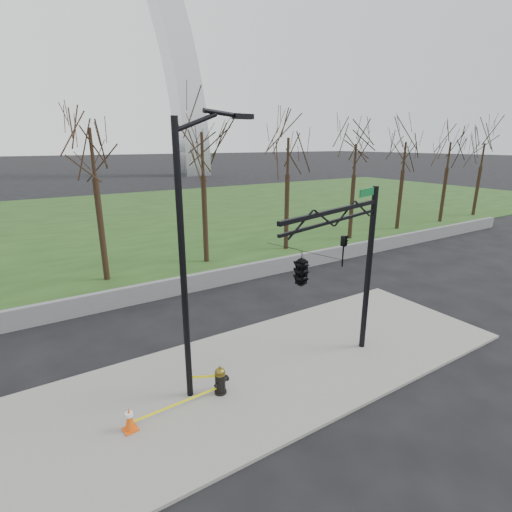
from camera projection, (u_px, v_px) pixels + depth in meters
ground at (266, 371)px, 12.76m from camera, size 500.00×500.00×0.00m
sidewalk at (266, 370)px, 12.75m from camera, size 18.00×6.00×0.10m
grass_strip at (95, 221)px, 37.03m from camera, size 120.00×40.00×0.06m
guardrail at (178, 286)px, 19.11m from camera, size 60.00×0.30×0.90m
tree_row at (249, 190)px, 24.61m from camera, size 59.25×4.00×8.81m
fire_hydrant at (221, 381)px, 11.41m from camera, size 0.57×0.37×0.91m
traffic_cone at (129, 419)px, 9.94m from camera, size 0.39×0.39×0.69m
street_light at (190, 246)px, 10.25m from camera, size 2.39×0.34×8.21m
traffic_signal_mast at (318, 262)px, 10.73m from camera, size 4.95×2.54×6.00m
caution_tape at (185, 396)px, 10.87m from camera, size 2.72×0.53×0.46m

